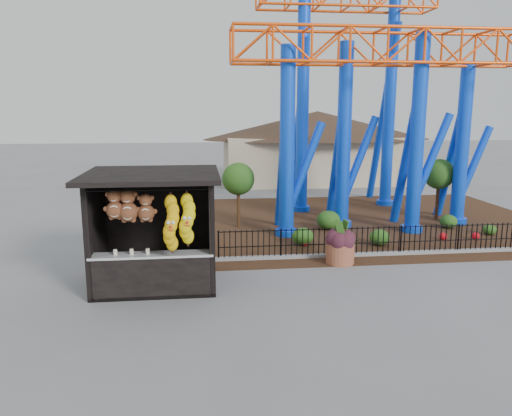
{
  "coord_description": "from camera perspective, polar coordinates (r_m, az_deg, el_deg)",
  "views": [
    {
      "loc": [
        -1.77,
        -12.23,
        4.76
      ],
      "look_at": [
        -0.18,
        1.5,
        2.0
      ],
      "focal_mm": 35.0,
      "sensor_mm": 36.0,
      "label": 1
    }
  ],
  "objects": [
    {
      "name": "roller_coaster",
      "position": [
        21.66,
        12.42,
        15.49
      ],
      "size": [
        11.0,
        6.37,
        10.82
      ],
      "color": "blue",
      "rests_on": "ground"
    },
    {
      "name": "picket_fence",
      "position": [
        17.17,
        16.53,
        -3.55
      ],
      "size": [
        12.2,
        0.06,
        1.0
      ],
      "primitive_type": null,
      "color": "black",
      "rests_on": "ground"
    },
    {
      "name": "curb",
      "position": [
        16.96,
        13.63,
        -5.13
      ],
      "size": [
        18.0,
        0.18,
        0.12
      ],
      "primitive_type": "cube",
      "color": "gray",
      "rests_on": "ground"
    },
    {
      "name": "ground",
      "position": [
        13.25,
        1.54,
        -9.77
      ],
      "size": [
        120.0,
        120.0,
        0.0
      ],
      "primitive_type": "plane",
      "color": "slate",
      "rests_on": "ground"
    },
    {
      "name": "pavilion",
      "position": [
        33.2,
        7.01,
        8.29
      ],
      "size": [
        15.0,
        15.0,
        4.8
      ],
      "color": "#BFAD8C",
      "rests_on": "ground"
    },
    {
      "name": "prize_booth",
      "position": [
        13.58,
        -11.58,
        -2.68
      ],
      "size": [
        3.5,
        3.4,
        3.12
      ],
      "color": "black",
      "rests_on": "ground"
    },
    {
      "name": "mulch_bed",
      "position": [
        21.57,
        9.09,
        -1.58
      ],
      "size": [
        18.0,
        12.0,
        0.02
      ],
      "primitive_type": "cube",
      "color": "#331E11",
      "rests_on": "ground"
    },
    {
      "name": "landscaping",
      "position": [
        19.38,
        12.04,
        -2.19
      ],
      "size": [
        8.04,
        3.34,
        0.76
      ],
      "color": "#264F17",
      "rests_on": "mulch_bed"
    },
    {
      "name": "potted_plant",
      "position": [
        15.98,
        10.18,
        -4.66
      ],
      "size": [
        0.79,
        0.7,
        0.84
      ],
      "primitive_type": "imported",
      "rotation": [
        0.0,
        0.0,
        0.06
      ],
      "color": "#2B5D1B",
      "rests_on": "ground"
    },
    {
      "name": "planter_foliage",
      "position": [
        15.67,
        9.65,
        -2.85
      ],
      "size": [
        0.7,
        0.7,
        0.64
      ],
      "primitive_type": "ellipsoid",
      "color": "#381620",
      "rests_on": "terracotta_planter"
    },
    {
      "name": "terracotta_planter",
      "position": [
        15.84,
        9.58,
        -5.12
      ],
      "size": [
        1.03,
        1.03,
        0.66
      ],
      "primitive_type": "cylinder",
      "rotation": [
        0.0,
        0.0,
        0.18
      ],
      "color": "#975137",
      "rests_on": "ground"
    }
  ]
}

